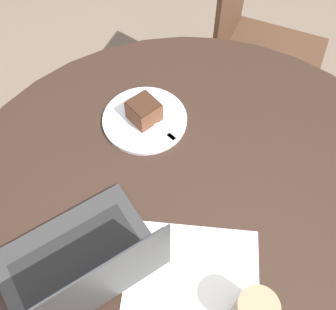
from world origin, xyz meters
The scene contains 8 objects.
ground_plane centered at (0.00, 0.00, 0.00)m, with size 12.00×12.00×0.00m, color #6B5B4C.
dining_table centered at (0.00, 0.00, 0.63)m, with size 1.28×1.28×0.76m.
chair centered at (0.89, -0.33, 0.49)m, with size 0.56×0.56×0.96m.
paper_document centered at (-0.21, 0.03, 0.76)m, with size 0.40×0.34×0.00m.
plate centered at (0.29, 0.12, 0.77)m, with size 0.24×0.24×0.01m.
cake_slice centered at (0.29, 0.12, 0.80)m, with size 0.11×0.11×0.06m.
fork centered at (0.26, 0.08, 0.77)m, with size 0.14×0.13×0.00m.
laptop centered at (-0.13, 0.25, 0.80)m, with size 0.37×0.41×0.22m.
Camera 1 is at (-0.40, 0.08, 1.63)m, focal length 42.00 mm.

